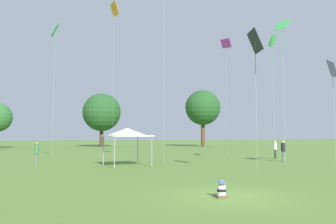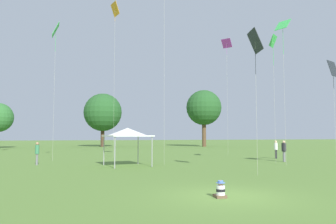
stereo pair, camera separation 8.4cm
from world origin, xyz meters
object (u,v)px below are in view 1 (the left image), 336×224
object	(u,v)px
seated_toddler	(221,190)
kite_7	(114,13)
kite_5	(226,47)
distant_tree_2	(203,108)
kite_6	(282,29)
distant_tree_0	(102,112)
person_standing_1	(37,151)
kite_0	(273,45)
person_standing_2	(283,149)
person_standing_3	(275,148)
canopy_tent	(127,132)
kite_9	(333,70)
kite_3	(55,32)
kite_1	(255,43)

from	to	relation	value
seated_toddler	kite_7	world-z (taller)	kite_7
kite_5	distant_tree_2	xyz separation A→B (m)	(8.50, 27.04, -4.77)
kite_6	kite_7	distance (m)	16.79
distant_tree_0	kite_6	bearing A→B (deg)	-78.52
person_standing_1	kite_0	distance (m)	20.34
person_standing_2	distant_tree_2	world-z (taller)	distant_tree_2
person_standing_3	canopy_tent	size ratio (longest dim) A/B	0.50
canopy_tent	kite_6	bearing A→B (deg)	-14.98
kite_5	distant_tree_0	size ratio (longest dim) A/B	1.27
kite_6	distant_tree_0	distance (m)	46.11
kite_9	distant_tree_2	world-z (taller)	distant_tree_2
canopy_tent	kite_3	xyz separation A→B (m)	(-5.46, 6.73, 9.03)
seated_toddler	kite_6	size ratio (longest dim) A/B	0.06
person_standing_2	person_standing_3	size ratio (longest dim) A/B	1.03
person_standing_1	person_standing_2	world-z (taller)	person_standing_2
canopy_tent	kite_9	bearing A→B (deg)	-21.77
seated_toddler	kite_3	xyz separation A→B (m)	(-6.59, 19.78, 11.21)
person_standing_1	distant_tree_0	bearing A→B (deg)	24.94
person_standing_1	kite_6	bearing A→B (deg)	-70.58
seated_toddler	person_standing_1	world-z (taller)	person_standing_1
kite_9	kite_0	bearing A→B (deg)	134.70
person_standing_2	canopy_tent	distance (m)	13.35
kite_1	kite_9	xyz separation A→B (m)	(7.56, 2.23, -0.70)
person_standing_2	distant_tree_2	xyz separation A→B (m)	(8.50, 37.27, 6.74)
seated_toddler	kite_9	world-z (taller)	kite_9
canopy_tent	distant_tree_0	bearing A→B (deg)	87.09
canopy_tent	kite_7	size ratio (longest dim) A/B	0.22
kite_5	kite_3	bearing A→B (deg)	106.73
person_standing_1	kite_5	bearing A→B (deg)	-31.83
canopy_tent	kite_6	distance (m)	14.07
canopy_tent	distant_tree_2	xyz separation A→B (m)	(21.78, 37.21, 5.37)
person_standing_1	kite_0	size ratio (longest dim) A/B	0.17
distant_tree_2	distant_tree_0	bearing A→B (deg)	166.22
seated_toddler	kite_7	distance (m)	26.09
kite_0	kite_5	size ratio (longest dim) A/B	0.77
person_standing_1	kite_3	size ratio (longest dim) A/B	0.14
person_standing_3	distant_tree_0	xyz separation A→B (m)	(-12.75, 38.65, 5.75)
person_standing_3	distant_tree_0	size ratio (longest dim) A/B	0.16
seated_toddler	person_standing_1	size ratio (longest dim) A/B	0.36
person_standing_2	canopy_tent	xyz separation A→B (m)	(-13.28, 0.05, 1.37)
kite_7	distant_tree_2	xyz separation A→B (m)	(21.69, 28.50, -6.82)
seated_toddler	person_standing_1	xyz separation A→B (m)	(-7.50, 15.65, 0.79)
seated_toddler	kite_9	size ratio (longest dim) A/B	0.08
seated_toddler	person_standing_1	distance (m)	17.37
canopy_tent	kite_9	distance (m)	15.23
kite_3	kite_9	distance (m)	23.06
person_standing_2	distant_tree_2	distance (m)	38.82
kite_3	kite_6	size ratio (longest dim) A/B	1.12
seated_toddler	kite_0	world-z (taller)	kite_0
person_standing_2	kite_0	xyz separation A→B (m)	(-1.57, -1.09, 8.52)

